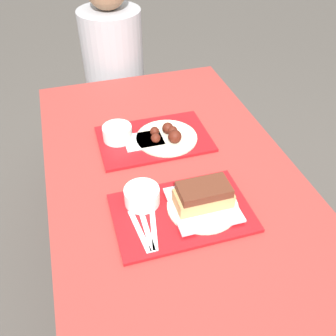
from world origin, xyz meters
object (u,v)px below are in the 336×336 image
object	(u,v)px
tray_far	(154,139)
person_seated_across	(113,54)
tray_near	(182,213)
bowl_coleslaw_far	(117,132)
wings_plate_far	(167,136)
bowl_coleslaw_near	(142,195)
brisket_sandwich_plate	(203,199)

from	to	relation	value
tray_far	person_seated_across	xyz separation A→B (m)	(-0.03, 0.77, 0.03)
tray_near	person_seated_across	distance (m)	1.17
tray_far	person_seated_across	distance (m)	0.77
bowl_coleslaw_far	wings_plate_far	bearing A→B (deg)	-16.85
bowl_coleslaw_near	person_seated_across	world-z (taller)	person_seated_across
tray_far	brisket_sandwich_plate	size ratio (longest dim) A/B	1.90
brisket_sandwich_plate	person_seated_across	world-z (taller)	person_seated_across
tray_near	bowl_coleslaw_near	bearing A→B (deg)	145.77
bowl_coleslaw_near	brisket_sandwich_plate	world-z (taller)	brisket_sandwich_plate
tray_near	tray_far	distance (m)	0.40
tray_near	brisket_sandwich_plate	distance (m)	0.08
bowl_coleslaw_far	person_seated_across	size ratio (longest dim) A/B	0.15
tray_near	person_seated_across	xyz separation A→B (m)	(-0.01, 1.17, 0.03)
tray_near	bowl_coleslaw_far	distance (m)	0.45
person_seated_across	wings_plate_far	bearing A→B (deg)	-84.73
bowl_coleslaw_near	wings_plate_far	xyz separation A→B (m)	(0.17, 0.30, -0.02)
bowl_coleslaw_near	person_seated_across	size ratio (longest dim) A/B	0.15
brisket_sandwich_plate	wings_plate_far	bearing A→B (deg)	90.78
tray_far	bowl_coleslaw_near	world-z (taller)	bowl_coleslaw_near
bowl_coleslaw_near	bowl_coleslaw_far	xyz separation A→B (m)	(-0.01, 0.36, 0.00)
bowl_coleslaw_far	wings_plate_far	size ratio (longest dim) A/B	0.47
bowl_coleslaw_far	wings_plate_far	xyz separation A→B (m)	(0.18, -0.06, -0.02)
tray_far	bowl_coleslaw_far	size ratio (longest dim) A/B	3.80
brisket_sandwich_plate	wings_plate_far	xyz separation A→B (m)	(-0.01, 0.38, -0.02)
tray_far	bowl_coleslaw_near	distance (m)	0.35
tray_far	wings_plate_far	xyz separation A→B (m)	(0.05, -0.02, 0.02)
tray_far	brisket_sandwich_plate	xyz separation A→B (m)	(0.05, -0.40, 0.04)
tray_near	bowl_coleslaw_near	distance (m)	0.14
tray_far	bowl_coleslaw_far	distance (m)	0.15
tray_near	brisket_sandwich_plate	size ratio (longest dim) A/B	1.90
bowl_coleslaw_near	brisket_sandwich_plate	xyz separation A→B (m)	(0.18, -0.08, 0.00)
person_seated_across	tray_near	bearing A→B (deg)	-89.55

